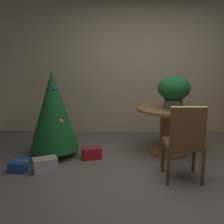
{
  "coord_description": "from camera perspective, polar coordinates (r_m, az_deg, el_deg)",
  "views": [
    {
      "loc": [
        -0.52,
        -2.95,
        1.48
      ],
      "look_at": [
        -0.59,
        0.58,
        0.74
      ],
      "focal_mm": 41.87,
      "sensor_mm": 36.0,
      "label": 1
    }
  ],
  "objects": [
    {
      "name": "ground_plane",
      "position": [
        3.34,
        10.33,
        -14.64
      ],
      "size": [
        6.6,
        6.6,
        0.0
      ],
      "primitive_type": "plane",
      "color": "#756B5B"
    },
    {
      "name": "back_wall_panel",
      "position": [
        5.18,
        7.03,
        9.77
      ],
      "size": [
        6.0,
        0.1,
        2.6
      ],
      "primitive_type": "cube",
      "color": "beige",
      "rests_on": "ground_plane"
    },
    {
      "name": "round_dining_table",
      "position": [
        4.14,
        12.31,
        -2.74
      ],
      "size": [
        0.99,
        0.99,
        0.73
      ],
      "color": "#9E6B3D",
      "rests_on": "ground_plane"
    },
    {
      "name": "flower_vase",
      "position": [
        3.98,
        13.35,
        4.74
      ],
      "size": [
        0.48,
        0.48,
        0.49
      ],
      "color": "#665B51",
      "rests_on": "round_dining_table"
    },
    {
      "name": "wooden_chair_near",
      "position": [
        3.22,
        15.6,
        -5.87
      ],
      "size": [
        0.45,
        0.42,
        0.94
      ],
      "color": "brown",
      "rests_on": "ground_plane"
    },
    {
      "name": "holiday_tree",
      "position": [
        3.99,
        -12.69,
        0.35
      ],
      "size": [
        0.74,
        0.74,
        1.3
      ],
      "color": "brown",
      "rests_on": "ground_plane"
    },
    {
      "name": "gift_box_cream",
      "position": [
        3.62,
        -14.35,
        -11.09
      ],
      "size": [
        0.34,
        0.27,
        0.19
      ],
      "color": "silver",
      "rests_on": "ground_plane"
    },
    {
      "name": "gift_box_red",
      "position": [
        3.95,
        -4.48,
        -8.9
      ],
      "size": [
        0.32,
        0.25,
        0.17
      ],
      "color": "red",
      "rests_on": "ground_plane"
    },
    {
      "name": "gift_box_blue",
      "position": [
        3.78,
        -19.36,
        -10.84
      ],
      "size": [
        0.25,
        0.3,
        0.13
      ],
      "color": "#1E569E",
      "rests_on": "ground_plane"
    }
  ]
}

